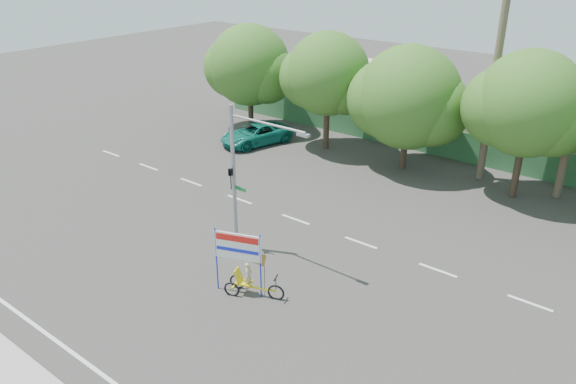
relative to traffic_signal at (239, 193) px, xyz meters
The scene contains 11 objects.
ground 5.40m from the traffic_signal, 61.13° to the right, with size 120.00×120.00×0.00m, color #33302D.
fence 17.76m from the traffic_signal, 82.85° to the left, with size 38.00×0.08×2.00m, color #336B3D.
building_left 23.38m from the traffic_signal, 109.52° to the left, with size 12.00×8.00×4.00m, color beige.
tree_far_left 18.45m from the traffic_signal, 130.22° to the left, with size 7.14×6.00×7.96m.
tree_left 14.99m from the traffic_signal, 109.08° to the left, with size 6.66×5.60×8.07m.
tree_center 14.15m from the traffic_signal, 85.33° to the left, with size 7.62×6.40×7.85m.
tree_right 16.38m from the traffic_signal, 59.83° to the left, with size 6.90×5.80×8.36m.
palm_short 17.56m from the traffic_signal, 69.84° to the left, with size 3.73×3.79×14.45m.
traffic_signal is the anchor object (origin of this frame).
trike_billboard 4.12m from the traffic_signal, 44.47° to the right, with size 2.83×1.31×2.94m.
pickup_truck 15.09m from the traffic_signal, 128.35° to the left, with size 2.42×5.25×1.46m, color #0F6C5B.
Camera 1 is at (13.93, -12.90, 13.54)m, focal length 35.00 mm.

